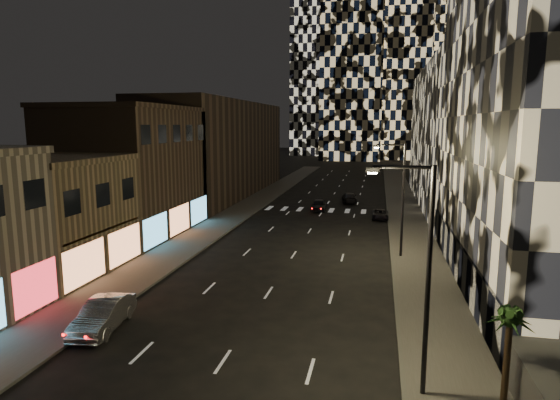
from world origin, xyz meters
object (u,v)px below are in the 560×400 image
at_px(car_dark_oncoming, 349,198).
at_px(streetlight_far, 400,192).
at_px(car_dark_midlane, 319,205).
at_px(palm_tree, 510,325).
at_px(car_dark_rightlane, 380,215).
at_px(car_silver_parked, 103,315).
at_px(streetlight_near, 422,265).

bearing_deg(car_dark_oncoming, streetlight_far, 94.58).
xyz_separation_m(car_dark_midlane, palm_tree, (12.00, -39.55, 2.62)).
bearing_deg(car_dark_oncoming, car_dark_rightlane, 103.88).
bearing_deg(car_dark_oncoming, palm_tree, 93.30).
relative_size(car_dark_midlane, car_dark_oncoming, 0.89).
distance_m(car_silver_parked, car_dark_midlane, 37.00).
height_order(car_silver_parked, car_dark_rightlane, car_silver_parked).
xyz_separation_m(car_silver_parked, car_dark_oncoming, (10.04, 43.45, -0.10)).
xyz_separation_m(car_silver_parked, palm_tree, (18.70, -3.16, 2.56)).
relative_size(streetlight_near, car_dark_rightlane, 2.35).
height_order(car_dark_midlane, palm_tree, palm_tree).
bearing_deg(car_silver_parked, car_dark_midlane, 72.72).
relative_size(car_silver_parked, car_dark_midlane, 1.13).
bearing_deg(car_silver_parked, car_dark_oncoming, 70.14).
xyz_separation_m(streetlight_near, car_dark_oncoming, (-5.52, 46.39, -4.66)).
bearing_deg(palm_tree, streetlight_near, 175.86).
relative_size(streetlight_far, palm_tree, 2.32).
bearing_deg(car_dark_rightlane, palm_tree, -82.85).
relative_size(streetlight_far, car_dark_oncoming, 1.89).
relative_size(streetlight_far, car_silver_parked, 1.87).
distance_m(streetlight_near, palm_tree, 3.74).
bearing_deg(streetlight_far, car_dark_rightlane, 94.96).
bearing_deg(palm_tree, car_dark_oncoming, 100.53).
bearing_deg(palm_tree, streetlight_far, 98.84).
bearing_deg(streetlight_near, car_dark_oncoming, 96.78).
xyz_separation_m(streetlight_near, streetlight_far, (0.00, 20.00, 0.00)).
xyz_separation_m(streetlight_near, car_dark_rightlane, (-1.35, 35.61, -4.82)).
bearing_deg(car_dark_midlane, car_dark_oncoming, 61.51).
bearing_deg(streetlight_near, car_dark_midlane, 102.69).
bearing_deg(car_dark_rightlane, car_dark_midlane, 153.65).
bearing_deg(streetlight_far, car_dark_midlane, 114.62).
distance_m(streetlight_far, car_silver_parked, 23.54).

